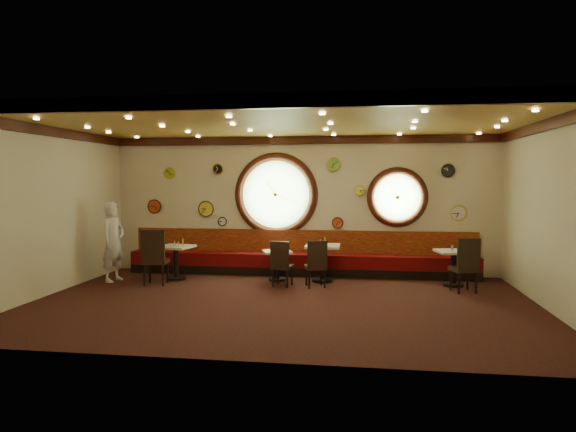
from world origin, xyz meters
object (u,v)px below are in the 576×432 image
at_px(table_b, 277,262).
at_px(condiment_b_salt, 276,248).
at_px(chair_d, 466,262).
at_px(waiter, 113,242).
at_px(condiment_b_bottle, 282,247).
at_px(condiment_d_bottle, 459,247).
at_px(table_d, 454,264).
at_px(condiment_c_bottle, 325,241).
at_px(chair_a, 154,253).
at_px(condiment_d_salt, 452,248).
at_px(condiment_c_salt, 321,242).
at_px(condiment_d_pepper, 452,248).
at_px(condiment_a_bottle, 183,242).
at_px(condiment_b_pepper, 280,248).
at_px(table_a, 176,258).
at_px(condiment_c_pepper, 325,243).
at_px(table_c, 323,259).
at_px(chair_c, 316,261).
at_px(condiment_a_salt, 175,243).
at_px(condiment_a_pepper, 178,244).
at_px(chair_b, 281,261).

bearing_deg(table_b, condiment_b_salt, 134.62).
xyz_separation_m(chair_d, waiter, (-7.32, 0.15, 0.25)).
height_order(chair_d, condiment_b_bottle, chair_d).
bearing_deg(condiment_d_bottle, table_d, -165.44).
bearing_deg(chair_d, condiment_c_bottle, 147.71).
bearing_deg(chair_a, condiment_d_bottle, 0.76).
bearing_deg(condiment_d_salt, condiment_c_bottle, 176.45).
bearing_deg(condiment_c_salt, condiment_d_pepper, -3.76).
distance_m(chair_a, condiment_a_bottle, 0.86).
xyz_separation_m(table_d, condiment_a_bottle, (-5.79, -0.04, 0.36)).
relative_size(condiment_b_pepper, condiment_b_bottle, 0.60).
height_order(table_a, condiment_c_pepper, condiment_c_pepper).
height_order(table_c, condiment_b_salt, table_c).
relative_size(table_b, condiment_d_bottle, 4.63).
bearing_deg(chair_c, condiment_c_bottle, 63.96).
bearing_deg(condiment_a_salt, condiment_b_pepper, 5.92).
xyz_separation_m(condiment_c_salt, condiment_a_bottle, (-3.02, -0.23, -0.03)).
height_order(chair_d, condiment_c_pepper, chair_d).
distance_m(table_d, chair_c, 2.85).
bearing_deg(condiment_b_pepper, condiment_a_salt, -174.08).
bearing_deg(condiment_d_pepper, chair_d, -76.73).
relative_size(table_a, condiment_b_salt, 7.52).
distance_m(chair_a, condiment_a_salt, 0.70).
bearing_deg(condiment_d_pepper, table_c, 178.52).
height_order(table_c, condiment_c_bottle, condiment_c_bottle).
relative_size(condiment_b_bottle, condiment_d_bottle, 1.08).
xyz_separation_m(condiment_b_salt, condiment_b_bottle, (0.13, -0.01, 0.04)).
height_order(table_c, chair_a, chair_a).
xyz_separation_m(condiment_a_pepper, condiment_c_pepper, (3.20, 0.23, 0.05)).
relative_size(condiment_a_salt, condiment_d_pepper, 0.95).
xyz_separation_m(table_d, waiter, (-7.20, -0.49, 0.40)).
bearing_deg(chair_a, condiment_d_pepper, 0.74).
bearing_deg(table_c, condiment_d_pepper, -1.48).
distance_m(table_a, condiment_a_salt, 0.33).
bearing_deg(condiment_d_salt, condiment_b_salt, 178.68).
bearing_deg(condiment_b_salt, condiment_d_bottle, -1.06).
bearing_deg(condiment_a_pepper, condiment_d_salt, 1.69).
distance_m(table_c, condiment_b_bottle, 0.92).
distance_m(condiment_a_salt, condiment_d_salt, 5.90).
xyz_separation_m(table_a, table_d, (5.93, 0.14, -0.01)).
bearing_deg(chair_c, condiment_a_pepper, 156.05).
bearing_deg(condiment_a_bottle, condiment_d_pepper, 0.46).
bearing_deg(condiment_b_pepper, condiment_d_bottle, -1.02).
distance_m(table_c, chair_b, 1.03).
relative_size(condiment_a_pepper, condiment_a_bottle, 0.66).
xyz_separation_m(condiment_a_salt, condiment_c_pepper, (3.29, 0.22, 0.04)).
height_order(condiment_a_salt, condiment_d_bottle, condiment_d_bottle).
bearing_deg(condiment_a_bottle, table_a, -143.46).
distance_m(table_d, condiment_b_salt, 3.74).
bearing_deg(condiment_d_bottle, table_b, 179.37).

